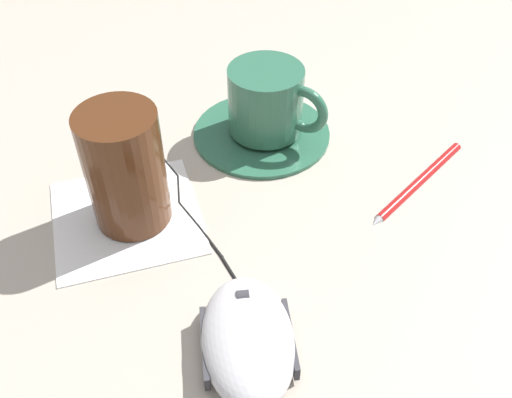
# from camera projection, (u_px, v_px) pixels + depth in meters

# --- Properties ---
(ground_plane) EXTENTS (3.00, 3.00, 0.00)m
(ground_plane) POSITION_uv_depth(u_px,v_px,m) (274.00, 223.00, 0.51)
(ground_plane) COLOR #B2A899
(saucer) EXTENTS (0.14, 0.14, 0.01)m
(saucer) POSITION_uv_depth(u_px,v_px,m) (262.00, 132.00, 0.59)
(saucer) COLOR #2D664C
(saucer) RESTS_ON ground
(coffee_cup) EXTENTS (0.10, 0.08, 0.07)m
(coffee_cup) POSITION_uv_depth(u_px,v_px,m) (268.00, 101.00, 0.57)
(coffee_cup) COLOR #2D664C
(coffee_cup) RESTS_ON saucer
(computer_mouse) EXTENTS (0.13, 0.12, 0.03)m
(computer_mouse) POSITION_uv_depth(u_px,v_px,m) (248.00, 339.00, 0.40)
(computer_mouse) COLOR silver
(computer_mouse) RESTS_ON ground
(mouse_cable) EXTENTS (0.18, 0.05, 0.00)m
(mouse_cable) POSITION_uv_depth(u_px,v_px,m) (194.00, 213.00, 0.51)
(mouse_cable) COLOR black
(mouse_cable) RESTS_ON ground
(napkin_under_glass) EXTENTS (0.17, 0.17, 0.00)m
(napkin_under_glass) POSITION_uv_depth(u_px,v_px,m) (126.00, 217.00, 0.51)
(napkin_under_glass) COLOR white
(napkin_under_glass) RESTS_ON ground
(drinking_glass) EXTENTS (0.07, 0.07, 0.11)m
(drinking_glass) POSITION_uv_depth(u_px,v_px,m) (125.00, 169.00, 0.47)
(drinking_glass) COLOR #4C2814
(drinking_glass) RESTS_ON napkin_under_glass
(pen) EXTENTS (0.02, 0.15, 0.01)m
(pen) POSITION_uv_depth(u_px,v_px,m) (419.00, 179.00, 0.54)
(pen) COLOR #B21919
(pen) RESTS_ON ground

